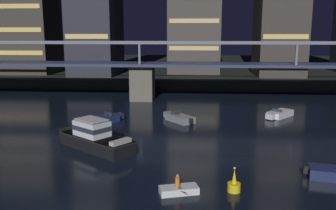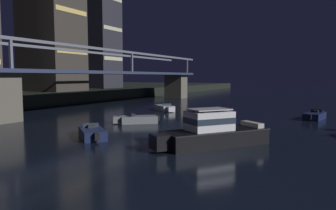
{
  "view_description": "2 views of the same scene",
  "coord_description": "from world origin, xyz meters",
  "px_view_note": "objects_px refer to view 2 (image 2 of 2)",
  "views": [
    {
      "loc": [
        8.38,
        -18.45,
        10.59
      ],
      "look_at": [
        5.22,
        24.89,
        2.07
      ],
      "focal_mm": 39.0,
      "sensor_mm": 36.0,
      "label": 1
    },
    {
      "loc": [
        -23.42,
        5.91,
        5.12
      ],
      "look_at": [
        10.62,
        23.38,
        1.76
      ],
      "focal_mm": 34.66,
      "sensor_mm": 36.0,
      "label": 2
    }
  ],
  "objects_px": {
    "speedboat_mid_center": "(92,133)",
    "speedboat_near_center": "(165,108)",
    "speedboat_near_right": "(315,116)",
    "speedboat_mid_left": "(137,119)",
    "tower_east_low": "(92,15)",
    "cabin_cruiser_near_left": "(212,132)"
  },
  "relations": [
    {
      "from": "speedboat_mid_center",
      "to": "speedboat_near_center",
      "type": "bearing_deg",
      "value": 11.64
    },
    {
      "from": "speedboat_near_right",
      "to": "speedboat_mid_left",
      "type": "xyz_separation_m",
      "value": [
        -12.68,
        17.28,
        0.0
      ]
    },
    {
      "from": "tower_east_low",
      "to": "cabin_cruiser_near_left",
      "type": "distance_m",
      "value": 69.18
    },
    {
      "from": "speedboat_near_center",
      "to": "speedboat_near_right",
      "type": "distance_m",
      "value": 20.51
    },
    {
      "from": "tower_east_low",
      "to": "speedboat_near_center",
      "type": "relative_size",
      "value": 8.34
    },
    {
      "from": "tower_east_low",
      "to": "speedboat_mid_left",
      "type": "xyz_separation_m",
      "value": [
        -37.26,
        -37.57,
        -20.58
      ]
    },
    {
      "from": "tower_east_low",
      "to": "speedboat_mid_center",
      "type": "relative_size",
      "value": 8.32
    },
    {
      "from": "speedboat_near_right",
      "to": "speedboat_mid_center",
      "type": "height_order",
      "value": "same"
    },
    {
      "from": "cabin_cruiser_near_left",
      "to": "speedboat_near_right",
      "type": "bearing_deg",
      "value": -16.5
    },
    {
      "from": "speedboat_near_center",
      "to": "speedboat_mid_center",
      "type": "bearing_deg",
      "value": -168.36
    },
    {
      "from": "speedboat_near_right",
      "to": "speedboat_mid_left",
      "type": "distance_m",
      "value": 21.43
    },
    {
      "from": "speedboat_near_right",
      "to": "speedboat_mid_center",
      "type": "xyz_separation_m",
      "value": [
        -21.65,
        16.01,
        0.0
      ]
    },
    {
      "from": "tower_east_low",
      "to": "speedboat_near_center",
      "type": "bearing_deg",
      "value": -125.41
    },
    {
      "from": "speedboat_near_center",
      "to": "speedboat_mid_left",
      "type": "relative_size",
      "value": 0.99
    },
    {
      "from": "speedboat_near_right",
      "to": "speedboat_mid_left",
      "type": "height_order",
      "value": "same"
    },
    {
      "from": "cabin_cruiser_near_left",
      "to": "speedboat_near_center",
      "type": "relative_size",
      "value": 1.88
    },
    {
      "from": "tower_east_low",
      "to": "speedboat_mid_center",
      "type": "height_order",
      "value": "tower_east_low"
    },
    {
      "from": "tower_east_low",
      "to": "cabin_cruiser_near_left",
      "type": "relative_size",
      "value": 4.44
    },
    {
      "from": "speedboat_mid_left",
      "to": "speedboat_mid_center",
      "type": "height_order",
      "value": "same"
    },
    {
      "from": "tower_east_low",
      "to": "speedboat_near_right",
      "type": "distance_m",
      "value": 63.53
    },
    {
      "from": "speedboat_near_right",
      "to": "speedboat_mid_center",
      "type": "distance_m",
      "value": 26.93
    },
    {
      "from": "speedboat_near_right",
      "to": "speedboat_near_center",
      "type": "bearing_deg",
      "value": 89.54
    }
  ]
}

